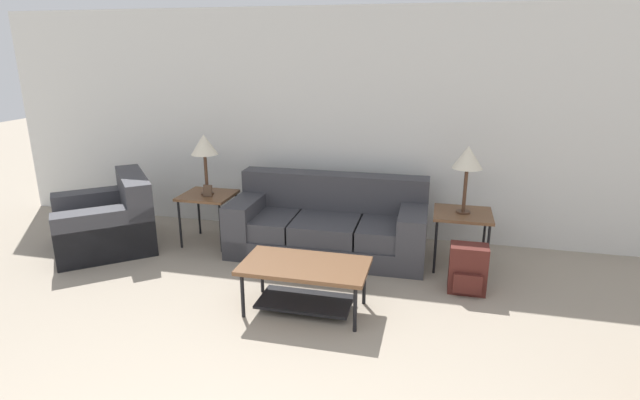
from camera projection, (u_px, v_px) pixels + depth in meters
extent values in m
cube|color=silver|center=(356.00, 126.00, 5.72)|extent=(9.02, 0.06, 2.60)
cube|color=#38383D|center=(328.00, 244.00, 5.43)|extent=(2.10, 0.93, 0.22)
cube|color=#38383D|center=(266.00, 221.00, 5.50)|extent=(0.69, 0.82, 0.20)
cube|color=#38383D|center=(327.00, 226.00, 5.35)|extent=(0.69, 0.82, 0.20)
cube|color=#38383D|center=(392.00, 231.00, 5.20)|extent=(0.69, 0.82, 0.20)
cube|color=#38383D|center=(334.00, 191.00, 5.59)|extent=(2.09, 0.29, 0.40)
cube|color=#38383D|center=(249.00, 222.00, 5.58)|extent=(0.29, 0.91, 0.58)
cube|color=#38383D|center=(412.00, 235.00, 5.19)|extent=(0.29, 0.91, 0.58)
cube|color=#38383D|center=(104.00, 230.00, 5.59)|extent=(1.45, 1.46, 0.40)
cube|color=#38383D|center=(134.00, 192.00, 5.62)|extent=(0.90, 0.99, 0.40)
cube|color=#38383D|center=(100.00, 213.00, 5.91)|extent=(0.92, 0.83, 0.56)
cube|color=#38383D|center=(106.00, 235.00, 5.21)|extent=(0.92, 0.83, 0.56)
cube|color=brown|center=(305.00, 266.00, 4.16)|extent=(1.06, 0.58, 0.04)
cylinder|color=black|center=(243.00, 295.00, 4.12)|extent=(0.03, 0.03, 0.39)
cylinder|color=black|center=(355.00, 309.00, 3.90)|extent=(0.03, 0.03, 0.39)
cylinder|color=black|center=(262.00, 272.00, 4.55)|extent=(0.03, 0.03, 0.39)
cylinder|color=black|center=(364.00, 283.00, 4.33)|extent=(0.03, 0.03, 0.39)
cube|color=black|center=(305.00, 301.00, 4.26)|extent=(0.80, 0.41, 0.02)
cube|color=brown|center=(208.00, 195.00, 5.61)|extent=(0.57, 0.53, 0.03)
cylinder|color=black|center=(180.00, 224.00, 5.54)|extent=(0.03, 0.03, 0.55)
cylinder|color=black|center=(221.00, 228.00, 5.43)|extent=(0.03, 0.03, 0.55)
cylinder|color=black|center=(199.00, 212.00, 5.96)|extent=(0.03, 0.03, 0.55)
cylinder|color=black|center=(237.00, 215.00, 5.85)|extent=(0.03, 0.03, 0.55)
cube|color=brown|center=(463.00, 214.00, 4.98)|extent=(0.57, 0.53, 0.03)
cylinder|color=black|center=(435.00, 247.00, 4.91)|extent=(0.03, 0.03, 0.55)
cylinder|color=black|center=(487.00, 252.00, 4.80)|extent=(0.03, 0.03, 0.55)
cylinder|color=black|center=(436.00, 231.00, 5.33)|extent=(0.03, 0.03, 0.55)
cylinder|color=black|center=(484.00, 235.00, 5.22)|extent=(0.03, 0.03, 0.55)
cylinder|color=#472D1E|center=(207.00, 193.00, 5.60)|extent=(0.14, 0.14, 0.02)
cylinder|color=#472D1E|center=(206.00, 174.00, 5.53)|extent=(0.04, 0.04, 0.44)
cone|color=beige|center=(204.00, 144.00, 5.44)|extent=(0.29, 0.29, 0.22)
cylinder|color=#472D1E|center=(463.00, 212.00, 4.97)|extent=(0.14, 0.14, 0.02)
cylinder|color=#472D1E|center=(465.00, 190.00, 4.90)|extent=(0.04, 0.04, 0.44)
cone|color=beige|center=(468.00, 157.00, 4.81)|extent=(0.29, 0.29, 0.22)
cube|color=#4C1E19|center=(468.00, 269.00, 4.55)|extent=(0.34, 0.22, 0.45)
cube|color=#4C1E19|center=(467.00, 284.00, 4.46)|extent=(0.25, 0.05, 0.18)
cylinder|color=#4C1E19|center=(457.00, 260.00, 4.68)|extent=(0.02, 0.02, 0.34)
cylinder|color=#4C1E19|center=(478.00, 262.00, 4.64)|extent=(0.02, 0.02, 0.34)
cube|color=#4C3828|center=(208.00, 191.00, 5.50)|extent=(0.10, 0.04, 0.13)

